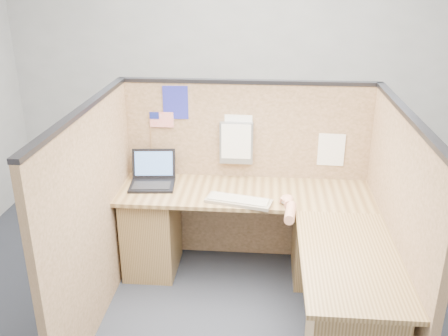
# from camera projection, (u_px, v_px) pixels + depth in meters

# --- Properties ---
(floor) EXTENTS (5.00, 5.00, 0.00)m
(floor) POSITION_uv_depth(u_px,v_px,m) (239.00, 326.00, 3.50)
(floor) COLOR #1F222C
(floor) RESTS_ON ground
(wall_back) EXTENTS (5.00, 0.00, 5.00)m
(wall_back) POSITION_uv_depth(u_px,v_px,m) (253.00, 67.00, 5.05)
(wall_back) COLOR gray
(wall_back) RESTS_ON floor
(cubicle_partitions) EXTENTS (2.06, 1.83, 1.53)m
(cubicle_partitions) POSITION_uv_depth(u_px,v_px,m) (243.00, 201.00, 3.60)
(cubicle_partitions) COLOR brown
(cubicle_partitions) RESTS_ON floor
(l_desk) EXTENTS (1.95, 1.75, 0.73)m
(l_desk) POSITION_uv_depth(u_px,v_px,m) (267.00, 257.00, 3.60)
(l_desk) COLOR brown
(l_desk) RESTS_ON floor
(laptop) EXTENTS (0.37, 0.36, 0.25)m
(laptop) POSITION_uv_depth(u_px,v_px,m) (154.00, 176.00, 3.97)
(laptop) COLOR black
(laptop) RESTS_ON l_desk
(keyboard) EXTENTS (0.51, 0.27, 0.03)m
(keyboard) POSITION_uv_depth(u_px,v_px,m) (239.00, 201.00, 3.66)
(keyboard) COLOR gray
(keyboard) RESTS_ON l_desk
(mouse) EXTENTS (0.12, 0.09, 0.04)m
(mouse) POSITION_uv_depth(u_px,v_px,m) (287.00, 202.00, 3.63)
(mouse) COLOR silver
(mouse) RESTS_ON l_desk
(hand_forearm) EXTENTS (0.11, 0.38, 0.08)m
(hand_forearm) POSITION_uv_depth(u_px,v_px,m) (289.00, 208.00, 3.50)
(hand_forearm) COLOR tan
(hand_forearm) RESTS_ON l_desk
(blue_poster) EXTENTS (0.20, 0.01, 0.27)m
(blue_poster) POSITION_uv_depth(u_px,v_px,m) (175.00, 103.00, 3.93)
(blue_poster) COLOR #212598
(blue_poster) RESTS_ON cubicle_partitions
(american_flag) EXTENTS (0.20, 0.01, 0.34)m
(american_flag) POSITION_uv_depth(u_px,v_px,m) (159.00, 121.00, 3.99)
(american_flag) COLOR olive
(american_flag) RESTS_ON cubicle_partitions
(file_holder) EXTENTS (0.27, 0.05, 0.34)m
(file_holder) POSITION_uv_depth(u_px,v_px,m) (236.00, 143.00, 3.99)
(file_holder) COLOR slate
(file_holder) RESTS_ON cubicle_partitions
(paper_left) EXTENTS (0.22, 0.01, 0.28)m
(paper_left) POSITION_uv_depth(u_px,v_px,m) (238.00, 132.00, 3.98)
(paper_left) COLOR white
(paper_left) RESTS_ON cubicle_partitions
(paper_right) EXTENTS (0.21, 0.01, 0.27)m
(paper_right) POSITION_uv_depth(u_px,v_px,m) (331.00, 150.00, 3.97)
(paper_right) COLOR white
(paper_right) RESTS_ON cubicle_partitions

